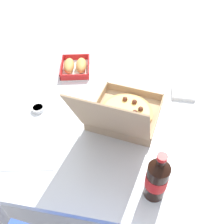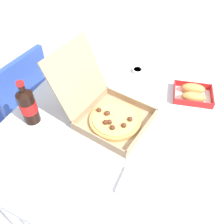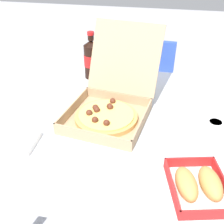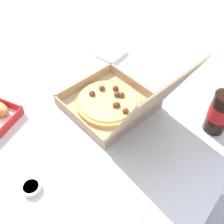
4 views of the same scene
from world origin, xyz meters
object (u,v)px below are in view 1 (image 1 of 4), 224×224
Objects in this scene: cola_bottle at (157,179)px; napkin_pile at (183,92)px; paper_menu at (30,154)px; pizza_box_open at (124,114)px; dipping_sauce_cup at (38,108)px; bread_side_box at (75,66)px.

cola_bottle is 0.56m from napkin_pile.
cola_bottle reaches higher than paper_menu.
pizza_box_open reaches higher than paper_menu.
paper_menu is (0.49, -0.08, -0.09)m from cola_bottle.
pizza_box_open reaches higher than cola_bottle.
napkin_pile and dipping_sauce_cup have the same top height.
pizza_box_open reaches higher than bread_side_box.
dipping_sauce_cup reaches higher than paper_menu.
cola_bottle is 1.07× the size of paper_menu.
dipping_sauce_cup is (0.55, -0.31, -0.08)m from cola_bottle.
pizza_box_open is 4.07× the size of napkin_pile.
pizza_box_open reaches higher than dipping_sauce_cup.
pizza_box_open is at bearing -179.40° from dipping_sauce_cup.
paper_menu is 1.91× the size of napkin_pile.
paper_menu is 0.24m from dipping_sauce_cup.
napkin_pile is (-0.60, -0.47, 0.01)m from paper_menu.
pizza_box_open is at bearing 41.61° from napkin_pile.
dipping_sauce_cup is (0.40, 0.00, -0.03)m from pizza_box_open.
paper_menu is at bearing 87.68° from bread_side_box.
cola_bottle is at bearing 115.62° from pizza_box_open.
bread_side_box is 0.79m from cola_bottle.
dipping_sauce_cup is (0.06, -0.24, 0.01)m from paper_menu.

